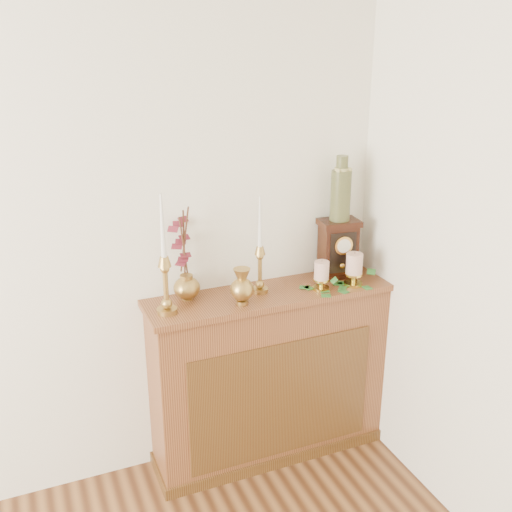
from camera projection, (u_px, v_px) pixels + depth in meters
name	position (u px, v px, depth m)	size (l,w,h in m)	color
console_shelf	(270.00, 379.00, 3.08)	(1.24, 0.34, 0.93)	brown
candlestick_left	(165.00, 276.00, 2.62)	(0.09, 0.09, 0.55)	tan
candlestick_center	(260.00, 262.00, 2.85)	(0.08, 0.08, 0.48)	tan
bud_vase	(242.00, 287.00, 2.74)	(0.11, 0.11, 0.18)	tan
ginger_jar	(182.00, 256.00, 2.78)	(0.19, 0.20, 0.46)	tan
pillar_candle_left	(321.00, 274.00, 2.90)	(0.08, 0.08, 0.16)	#E0C84E
pillar_candle_right	(354.00, 268.00, 2.95)	(0.09, 0.09, 0.18)	#E0C84E
ivy_garland	(354.00, 284.00, 2.97)	(0.45, 0.18, 0.07)	#296727
mantel_clock	(338.00, 249.00, 3.06)	(0.21, 0.16, 0.30)	black
ceramic_vase	(341.00, 192.00, 2.96)	(0.10, 0.10, 0.32)	#183126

